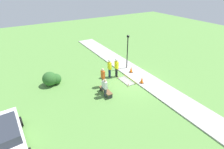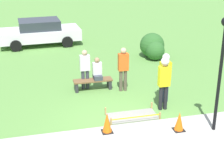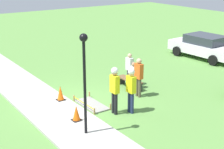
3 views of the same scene
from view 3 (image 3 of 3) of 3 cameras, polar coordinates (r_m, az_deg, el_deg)
The scene contains 13 objects.
ground_plane at distance 14.91m, azimuth -6.17°, elevation -5.02°, with size 60.00×60.00×0.00m, color #5B8E42.
sidewalk at distance 14.43m, azimuth -10.11°, elevation -5.78°, with size 28.00×2.25×0.10m.
wet_concrete_patch at distance 14.76m, azimuth -3.39°, elevation -5.03°, with size 1.75×0.84×0.28m.
traffic_cone_near_patch at distance 15.11m, azimuth -8.57°, elevation -3.07°, with size 0.34×0.34×0.65m.
traffic_cone_far_patch at distance 13.13m, azimuth -5.95°, elevation -6.38°, with size 0.34×0.34×0.61m.
park_bench at distance 16.73m, azimuth 2.93°, elevation -1.20°, with size 1.57×0.44×0.44m.
person_seated_on_bench at distance 16.46m, azimuth 3.52°, elevation 0.22°, with size 0.36×0.44×0.89m.
worker_supervisor at distance 13.54m, azimuth 0.44°, elevation -1.87°, with size 0.40×0.28×1.96m.
worker_assistant at distance 13.68m, azimuth 3.19°, elevation -1.94°, with size 0.40×0.27×1.88m.
bystander_in_orange_shirt at distance 15.42m, azimuth 4.46°, elevation -0.10°, with size 0.40×0.24×1.80m.
bystander_in_gray_shirt at distance 16.87m, azimuth 2.93°, elevation 1.16°, with size 0.40×0.22×1.64m.
lamppost_near at distance 11.42m, azimuth -4.62°, elevation 0.92°, with size 0.28×0.28×3.56m.
parked_car_white at distance 22.77m, azimuth 15.19°, elevation 4.56°, with size 4.70×2.38×1.48m.
Camera 3 is at (12.13, -6.45, 5.78)m, focal length 55.00 mm.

